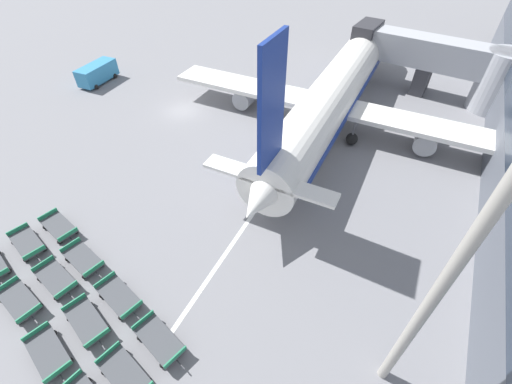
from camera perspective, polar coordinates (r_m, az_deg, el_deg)
name	(u,v)px	position (r m, az deg, el deg)	size (l,w,h in m)	color
ground_plane	(183,111)	(40.23, -12.07, 13.13)	(500.00, 500.00, 0.00)	gray
jet_bridge	(448,63)	(45.93, 29.32, 18.21)	(18.68, 5.91, 6.65)	#A8AAB2
airplane	(334,94)	(36.40, 12.83, 15.61)	(34.87, 38.59, 13.55)	white
service_van	(97,73)	(49.44, -24.94, 17.57)	(2.82, 5.44, 2.25)	teal
baggage_dolly_row_near_col_b	(19,301)	(26.02, -34.73, -14.69)	(3.88, 2.00, 0.92)	#424449
baggage_dolly_row_near_col_c	(48,353)	(23.27, -31.33, -21.94)	(3.86, 2.27, 0.92)	#424449
baggage_dolly_row_mid_a_col_a	(27,243)	(29.03, -33.82, -7.08)	(3.87, 2.21, 0.92)	#424449
baggage_dolly_row_mid_a_col_b	(56,279)	(25.90, -30.39, -12.36)	(3.88, 2.04, 0.92)	#424449
baggage_dolly_row_mid_a_col_c	(87,322)	(23.26, -26.39, -18.79)	(3.85, 2.31, 0.92)	#424449
baggage_dolly_row_mid_a_col_d	(125,375)	(21.12, -20.98, -26.53)	(3.87, 2.12, 0.92)	#424449
baggage_dolly_row_mid_b_col_a	(59,227)	(29.04, -29.99, -5.03)	(3.88, 2.07, 0.92)	#424449
baggage_dolly_row_mid_b_col_b	(83,259)	(26.11, -26.86, -9.92)	(3.88, 2.06, 0.92)	#424449
baggage_dolly_row_mid_b_col_c	(119,297)	(23.41, -21.86, -15.86)	(3.87, 2.15, 0.92)	#424449
baggage_dolly_row_mid_b_col_d	(159,340)	(21.34, -15.80, -22.66)	(3.87, 2.20, 0.92)	#424449
stand_guidance_stripe	(290,160)	(31.97, 5.70, 5.34)	(1.33, 36.41, 0.01)	white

